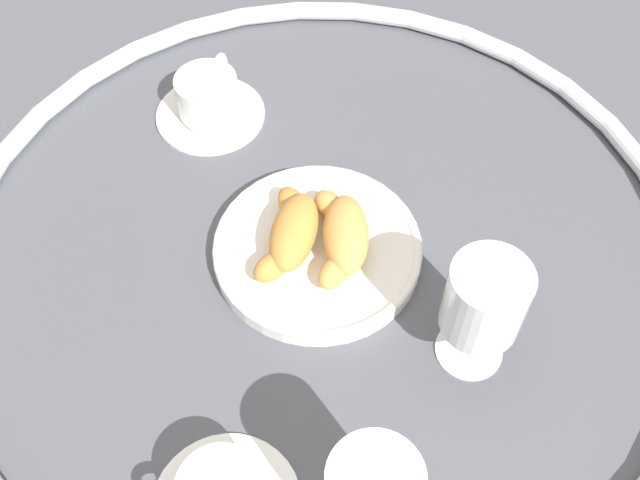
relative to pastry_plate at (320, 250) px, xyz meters
name	(u,v)px	position (x,y,z in m)	size (l,w,h in m)	color
ground_plane	(319,251)	(0.01, 0.00, -0.01)	(2.20, 2.20, 0.00)	#4C4F56
table_chrome_rim	(319,244)	(0.01, 0.00, 0.00)	(0.82, 0.82, 0.02)	silver
pastry_plate	(320,250)	(0.00, 0.00, 0.00)	(0.23, 0.23, 0.02)	white
croissant_large	(343,235)	(0.01, -0.02, 0.03)	(0.13, 0.09, 0.04)	#D6994C
croissant_small	(291,232)	(-0.01, 0.03, 0.03)	(0.14, 0.07, 0.04)	#CC893D
coffee_cup_far	(209,100)	(0.16, 0.20, 0.01)	(0.14, 0.14, 0.06)	white
juice_glass_right	(484,304)	(-0.06, -0.18, 0.08)	(0.08, 0.08, 0.14)	white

